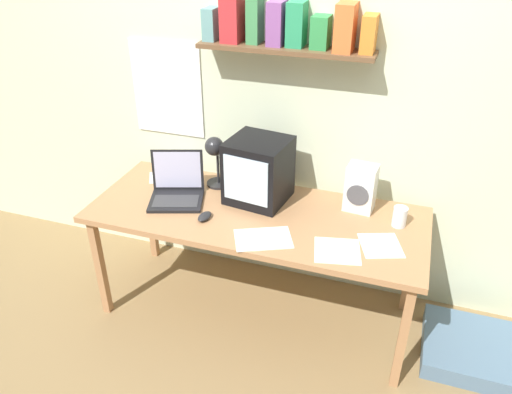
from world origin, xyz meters
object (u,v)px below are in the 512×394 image
at_px(desk_lamp, 215,154).
at_px(space_heater, 361,188).
at_px(printed_handout, 381,245).
at_px(open_notebook, 263,239).
at_px(crt_monitor, 258,171).
at_px(juice_glass, 400,218).
at_px(corner_desk, 256,221).
at_px(floor_cushion, 469,349).
at_px(loose_paper_near_laptop, 172,176).
at_px(computer_mouse, 205,216).
at_px(laptop, 177,187).
at_px(loose_paper_near_monitor, 337,251).

xyz_separation_m(desk_lamp, space_heater, (0.85, 0.04, -0.10)).
distance_m(space_heater, printed_handout, 0.38).
bearing_deg(desk_lamp, open_notebook, -52.84).
relative_size(crt_monitor, juice_glass, 3.35).
xyz_separation_m(corner_desk, floor_cushion, (1.25, 0.02, -0.61)).
distance_m(crt_monitor, loose_paper_near_laptop, 0.64).
bearing_deg(computer_mouse, floor_cushion, 6.60).
distance_m(desk_lamp, open_notebook, 0.64).
bearing_deg(loose_paper_near_laptop, printed_handout, -14.08).
distance_m(laptop, loose_paper_near_laptop, 0.27).
bearing_deg(laptop, crt_monitor, -2.18).
relative_size(crt_monitor, printed_handout, 1.38).
xyz_separation_m(space_heater, open_notebook, (-0.42, -0.46, -0.13)).
bearing_deg(laptop, open_notebook, -40.83).
bearing_deg(space_heater, laptop, -163.08).
relative_size(laptop, computer_mouse, 3.35).
xyz_separation_m(computer_mouse, loose_paper_near_laptop, (-0.40, 0.39, -0.01)).
distance_m(desk_lamp, printed_handout, 1.08).
distance_m(loose_paper_near_laptop, loose_paper_near_monitor, 1.22).
bearing_deg(loose_paper_near_laptop, desk_lamp, -9.04).
bearing_deg(juice_glass, computer_mouse, -164.86).
distance_m(computer_mouse, printed_handout, 0.94).
bearing_deg(open_notebook, laptop, 157.85).
bearing_deg(juice_glass, crt_monitor, 177.91).
bearing_deg(loose_paper_near_monitor, loose_paper_near_laptop, 158.45).
bearing_deg(open_notebook, computer_mouse, 167.57).
distance_m(printed_handout, floor_cushion, 0.88).
relative_size(loose_paper_near_laptop, loose_paper_near_monitor, 1.20).
bearing_deg(printed_handout, loose_paper_near_monitor, -150.24).
bearing_deg(space_heater, juice_glass, -18.68).
relative_size(corner_desk, laptop, 5.03).
xyz_separation_m(desk_lamp, loose_paper_near_laptop, (-0.33, 0.05, -0.23)).
distance_m(corner_desk, floor_cushion, 1.39).
bearing_deg(printed_handout, corner_desk, 171.90).
bearing_deg(printed_handout, floor_cushion, 12.16).
bearing_deg(computer_mouse, loose_paper_near_monitor, -4.64).
bearing_deg(computer_mouse, laptop, 145.73).
height_order(laptop, loose_paper_near_monitor, laptop).
distance_m(printed_handout, loose_paper_near_monitor, 0.23).
xyz_separation_m(desk_lamp, loose_paper_near_monitor, (0.81, -0.40, -0.23)).
distance_m(desk_lamp, floor_cushion, 1.81).
xyz_separation_m(loose_paper_near_monitor, floor_cushion, (0.75, 0.23, -0.67)).
xyz_separation_m(crt_monitor, space_heater, (0.57, 0.07, -0.05)).
distance_m(space_heater, open_notebook, 0.63).
bearing_deg(computer_mouse, space_heater, 25.73).
bearing_deg(floor_cushion, loose_paper_near_monitor, -162.79).
height_order(crt_monitor, printed_handout, crt_monitor).
distance_m(corner_desk, laptop, 0.51).
bearing_deg(juice_glass, space_heater, 155.87).
height_order(corner_desk, loose_paper_near_monitor, loose_paper_near_monitor).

